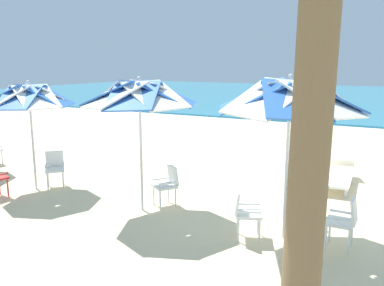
# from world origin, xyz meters

# --- Properties ---
(ground_plane) EXTENTS (80.00, 80.00, 0.00)m
(ground_plane) POSITION_xyz_m (0.00, 0.00, 0.00)
(ground_plane) COLOR beige
(surf_foam) EXTENTS (80.00, 0.70, 0.01)m
(surf_foam) POSITION_xyz_m (0.00, 10.52, 0.01)
(surf_foam) COLOR white
(surf_foam) RESTS_ON ground
(beach_umbrella_0) EXTENTS (2.47, 2.47, 2.82)m
(beach_umbrella_0) POSITION_xyz_m (-0.41, -3.01, 2.43)
(beach_umbrella_0) COLOR silver
(beach_umbrella_0) RESTS_ON ground
(plastic_chair_0) EXTENTS (0.51, 0.53, 0.87)m
(plastic_chair_0) POSITION_xyz_m (0.13, -3.70, 0.50)
(plastic_chair_0) COLOR white
(plastic_chair_0) RESTS_ON ground
(plastic_chair_1) EXTENTS (0.47, 0.44, 0.87)m
(plastic_chair_1) POSITION_xyz_m (0.56, -2.96, 0.50)
(plastic_chair_1) COLOR white
(plastic_chair_1) RESTS_ON ground
(plastic_chair_2) EXTENTS (0.60, 0.58, 0.87)m
(plastic_chair_2) POSITION_xyz_m (-1.01, -3.34, 0.50)
(plastic_chair_2) COLOR white
(plastic_chair_2) RESTS_ON ground
(beach_umbrella_1) EXTENTS (2.32, 2.32, 2.73)m
(beach_umbrella_1) POSITION_xyz_m (-3.35, -3.05, 2.38)
(beach_umbrella_1) COLOR silver
(beach_umbrella_1) RESTS_ON ground
(plastic_chair_3) EXTENTS (0.62, 0.63, 0.87)m
(plastic_chair_3) POSITION_xyz_m (-3.04, -2.57, 0.50)
(plastic_chair_3) COLOR white
(plastic_chair_3) RESTS_ON ground
(beach_umbrella_2) EXTENTS (2.07, 2.07, 2.60)m
(beach_umbrella_2) POSITION_xyz_m (-6.46, -3.07, 2.22)
(beach_umbrella_2) COLOR silver
(beach_umbrella_2) RESTS_ON ground
(plastic_chair_4) EXTENTS (0.63, 0.63, 0.87)m
(plastic_chair_4) POSITION_xyz_m (-6.18, -2.70, 0.50)
(plastic_chair_4) COLOR white
(plastic_chair_4) RESTS_ON ground
(sun_lounger_1) EXTENTS (0.74, 2.17, 0.62)m
(sun_lounger_1) POSITION_xyz_m (-0.05, 0.62, 0.28)
(sun_lounger_1) COLOR white
(sun_lounger_1) RESTS_ON ground
(palm_tree_0) EXTENTS (3.01, 2.80, 4.85)m
(palm_tree_0) POSITION_xyz_m (0.66, -6.56, 3.11)
(palm_tree_0) COLOR brown
(palm_tree_0) RESTS_ON ground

